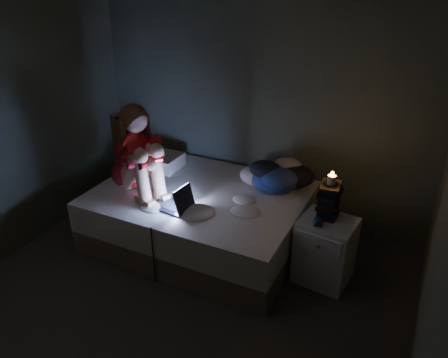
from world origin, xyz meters
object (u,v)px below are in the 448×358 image
Objects in this scene: bed at (201,216)px; phone at (319,223)px; woman at (128,147)px; nightstand at (325,250)px; candle at (331,181)px; laptop at (170,195)px.

phone is (1.20, -0.13, 0.33)m from bed.
woman is at bearing -159.99° from bed.
woman reaches higher than phone.
woman reaches higher than nightstand.
woman reaches higher than bed.
candle is 0.57× the size of phone.
nightstand is at bearing 31.38° from phone.
woman is at bearing 166.18° from phone.
nightstand is 0.63m from candle.
laptop is at bearing -104.64° from bed.
bed is 3.31× the size of nightstand.
candle is at bearing 63.24° from phone.
laptop is 4.44× the size of candle.
nightstand is (1.36, 0.31, -0.37)m from laptop.
candle is at bearing 1.48° from bed.
phone is at bearing -125.27° from nightstand.
phone is (1.30, 0.24, -0.07)m from laptop.
nightstand is 7.49× the size of candle.
woman reaches higher than laptop.
nightstand is (1.26, -0.06, 0.03)m from bed.
woman is 11.17× the size of candle.
nightstand is 4.28× the size of phone.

